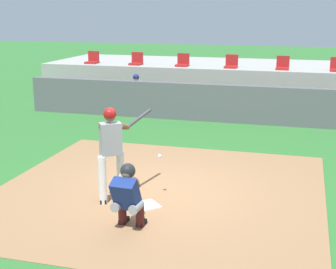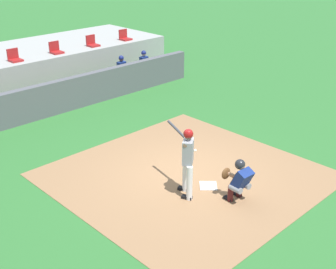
{
  "view_description": "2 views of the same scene",
  "coord_description": "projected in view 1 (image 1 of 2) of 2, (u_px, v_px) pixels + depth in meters",
  "views": [
    {
      "loc": [
        2.66,
        -8.79,
        3.54
      ],
      "look_at": [
        0.0,
        0.7,
        1.0
      ],
      "focal_mm": 52.46,
      "sensor_mm": 36.0,
      "label": 1
    },
    {
      "loc": [
        -7.8,
        -7.33,
        6.0
      ],
      "look_at": [
        0.0,
        0.7,
        1.0
      ],
      "focal_mm": 48.2,
      "sensor_mm": 36.0,
      "label": 2
    }
  ],
  "objects": [
    {
      "name": "stadium_seat_3",
      "position": [
        231.0,
        64.0,
        18.14
      ],
      "size": [
        0.46,
        0.46,
        0.48
      ],
      "color": "#A51E1E",
      "rests_on": "stands_platform"
    },
    {
      "name": "stadium_seat_0",
      "position": [
        93.0,
        60.0,
        19.59
      ],
      "size": [
        0.46,
        0.46,
        0.48
      ],
      "color": "#A51E1E",
      "rests_on": "stands_platform"
    },
    {
      "name": "batter_at_plate",
      "position": [
        112.0,
        148.0,
        9.06
      ],
      "size": [
        0.68,
        1.38,
        1.8
      ],
      "color": "silver",
      "rests_on": "ground"
    },
    {
      "name": "dugout_bench",
      "position": [
        222.0,
        109.0,
        16.71
      ],
      "size": [
        11.8,
        0.44,
        0.45
      ],
      "primitive_type": "cube",
      "color": "olive",
      "rests_on": "ground"
    },
    {
      "name": "dugout_player_0",
      "position": [
        135.0,
        92.0,
        17.26
      ],
      "size": [
        0.49,
        0.7,
        1.3
      ],
      "color": "#939399",
      "rests_on": "ground"
    },
    {
      "name": "dirt_infield",
      "position": [
        159.0,
        191.0,
        9.77
      ],
      "size": [
        6.4,
        6.4,
        0.01
      ],
      "primitive_type": "cube",
      "color": "#936B47",
      "rests_on": "ground"
    },
    {
      "name": "ground_plane",
      "position": [
        159.0,
        191.0,
        9.78
      ],
      "size": [
        80.0,
        80.0,
        0.0
      ],
      "primitive_type": "plane",
      "color": "#2D6B2D"
    },
    {
      "name": "stadium_seat_4",
      "position": [
        283.0,
        66.0,
        17.65
      ],
      "size": [
        0.46,
        0.46,
        0.48
      ],
      "color": "#A51E1E",
      "rests_on": "stands_platform"
    },
    {
      "name": "home_plate",
      "position": [
        146.0,
        205.0,
        9.02
      ],
      "size": [
        0.62,
        0.62,
        0.02
      ],
      "primitive_type": "cube",
      "rotation": [
        0.0,
        0.0,
        0.79
      ],
      "color": "white",
      "rests_on": "dirt_infield"
    },
    {
      "name": "catcher_crouched",
      "position": [
        128.0,
        193.0,
        8.01
      ],
      "size": [
        0.5,
        1.88,
        1.13
      ],
      "color": "gray",
      "rests_on": "ground"
    },
    {
      "name": "stadium_seat_2",
      "position": [
        183.0,
        63.0,
        18.62
      ],
      "size": [
        0.46,
        0.46,
        0.48
      ],
      "color": "#A51E1E",
      "rests_on": "stands_platform"
    },
    {
      "name": "stadium_seat_1",
      "position": [
        136.0,
        61.0,
        19.11
      ],
      "size": [
        0.46,
        0.46,
        0.48
      ],
      "color": "#A51E1E",
      "rests_on": "stands_platform"
    },
    {
      "name": "stands_platform",
      "position": [
        236.0,
        81.0,
        19.76
      ],
      "size": [
        15.0,
        4.4,
        1.4
      ],
      "primitive_type": "cube",
      "color": "#9E9E99",
      "rests_on": "ground"
    },
    {
      "name": "dugout_wall",
      "position": [
        217.0,
        103.0,
        15.69
      ],
      "size": [
        13.0,
        0.3,
        1.2
      ],
      "primitive_type": "cube",
      "color": "#59595E",
      "rests_on": "ground"
    }
  ]
}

